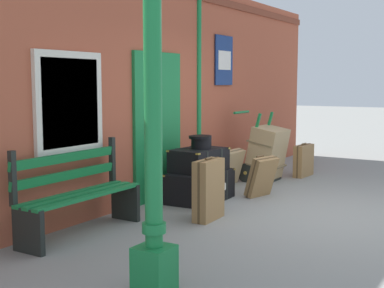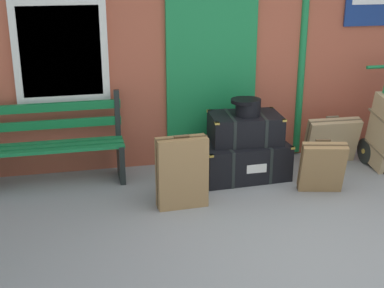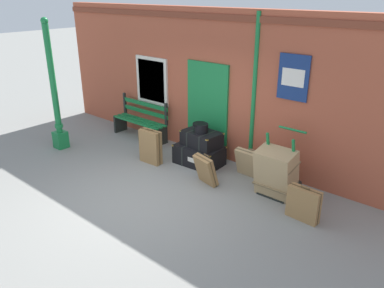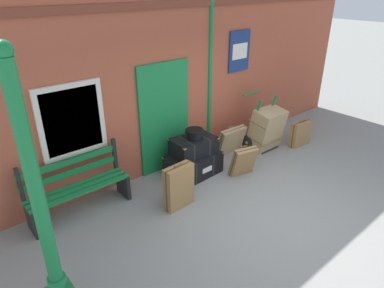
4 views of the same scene
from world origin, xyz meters
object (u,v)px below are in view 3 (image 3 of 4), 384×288
(large_brown_trunk, at_px, (276,173))
(suitcase_umber, at_px, (303,204))
(suitcase_caramel, at_px, (251,164))
(suitcase_brown, at_px, (206,170))
(steamer_trunk_base, at_px, (199,155))
(porters_trolley, at_px, (280,179))
(round_hatbox, at_px, (201,127))
(platform_bench, at_px, (141,121))
(steamer_trunk_middle, at_px, (202,139))
(suitcase_tan, at_px, (151,147))
(lamp_post, at_px, (56,102))

(large_brown_trunk, relative_size, suitcase_umber, 1.56)
(suitcase_caramel, relative_size, suitcase_brown, 1.10)
(large_brown_trunk, distance_m, suitcase_umber, 0.85)
(suitcase_umber, relative_size, suitcase_brown, 0.99)
(steamer_trunk_base, bearing_deg, suitcase_umber, -12.03)
(porters_trolley, height_order, suitcase_umber, porters_trolley)
(round_hatbox, xyz_separation_m, porters_trolley, (1.90, -0.01, -0.58))
(platform_bench, xyz_separation_m, suitcase_caramel, (3.36, -0.12, -0.15))
(platform_bench, height_order, steamer_trunk_base, platform_bench)
(steamer_trunk_middle, relative_size, round_hatbox, 2.46)
(porters_trolley, bearing_deg, suitcase_tan, -167.32)
(porters_trolley, height_order, suitcase_brown, porters_trolley)
(steamer_trunk_base, xyz_separation_m, suitcase_tan, (-0.85, -0.63, 0.16))
(porters_trolley, distance_m, suitcase_umber, 0.93)
(suitcase_umber, bearing_deg, large_brown_trunk, 152.00)
(porters_trolley, relative_size, suitcase_tan, 1.51)
(platform_bench, bearing_deg, suitcase_tan, -35.28)
(large_brown_trunk, height_order, suitcase_caramel, large_brown_trunk)
(platform_bench, bearing_deg, suitcase_brown, -18.25)
(steamer_trunk_base, distance_m, suitcase_umber, 2.74)
(steamer_trunk_middle, height_order, suitcase_brown, steamer_trunk_middle)
(steamer_trunk_base, distance_m, suitcase_caramel, 1.22)
(suitcase_brown, bearing_deg, platform_bench, 161.75)
(round_hatbox, bearing_deg, platform_bench, 172.59)
(lamp_post, height_order, large_brown_trunk, lamp_post)
(lamp_post, relative_size, steamer_trunk_middle, 3.53)
(round_hatbox, relative_size, porters_trolley, 0.29)
(steamer_trunk_middle, distance_m, large_brown_trunk, 1.92)
(steamer_trunk_base, bearing_deg, porters_trolley, -0.02)
(steamer_trunk_base, distance_m, suitcase_tan, 1.07)
(platform_bench, xyz_separation_m, large_brown_trunk, (4.09, -0.47, 0.03))
(large_brown_trunk, xyz_separation_m, suitcase_caramel, (-0.73, 0.35, -0.18))
(platform_bench, relative_size, suitcase_umber, 2.64)
(lamp_post, xyz_separation_m, porters_trolley, (5.05, 1.43, -0.87))
(steamer_trunk_base, distance_m, steamer_trunk_middle, 0.37)
(porters_trolley, xyz_separation_m, large_brown_trunk, (-0.00, -0.18, 0.20))
(porters_trolley, bearing_deg, steamer_trunk_base, 179.98)
(platform_bench, xyz_separation_m, suitcase_brown, (2.84, -0.94, -0.14))
(platform_bench, relative_size, steamer_trunk_base, 1.54)
(steamer_trunk_base, bearing_deg, round_hatbox, 10.45)
(large_brown_trunk, bearing_deg, suitcase_tan, -170.85)
(steamer_trunk_middle, xyz_separation_m, suitcase_tan, (-0.88, -0.67, -0.21))
(suitcase_umber, bearing_deg, steamer_trunk_base, 167.97)
(steamer_trunk_middle, height_order, suitcase_caramel, steamer_trunk_middle)
(large_brown_trunk, bearing_deg, steamer_trunk_middle, 173.53)
(lamp_post, height_order, suitcase_caramel, lamp_post)
(round_hatbox, xyz_separation_m, large_brown_trunk, (1.90, -0.19, -0.38))
(porters_trolley, bearing_deg, steamer_trunk_middle, 178.87)
(steamer_trunk_middle, bearing_deg, suitcase_caramel, 6.55)
(large_brown_trunk, xyz_separation_m, suitcase_brown, (-1.25, -0.47, -0.17))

